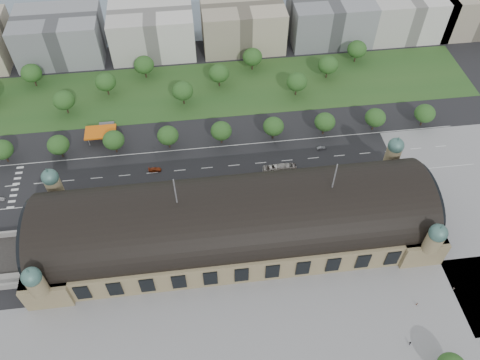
{
  "coord_description": "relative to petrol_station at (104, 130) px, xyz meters",
  "views": [
    {
      "loc": [
        -10.73,
        -101.45,
        153.0
      ],
      "look_at": [
        4.12,
        17.23,
        14.0
      ],
      "focal_mm": 35.0,
      "sensor_mm": 36.0,
      "label": 1
    }
  ],
  "objects": [
    {
      "name": "traffic_car_5",
      "position": [
        98.67,
        -22.18,
        -2.3
      ],
      "size": [
        4.0,
        1.51,
        1.3
      ],
      "primitive_type": "imported",
      "rotation": [
        0.0,
        0.0,
        1.61
      ],
      "color": "slate",
      "rests_on": "ground"
    },
    {
      "name": "pedestrian_4",
      "position": [
        106.25,
        -114.49,
        -2.09
      ],
      "size": [
        0.98,
        1.2,
        1.72
      ],
      "primitive_type": "imported",
      "rotation": [
        0.0,
        0.0,
        4.18
      ],
      "color": "gray",
      "rests_on": "ground"
    },
    {
      "name": "office_7",
      "position": [
        208.91,
        67.72,
        9.05
      ],
      "size": [
        45.0,
        32.0,
        24.0
      ],
      "primitive_type": "cube",
      "color": "#B5A98E",
      "rests_on": "ground"
    },
    {
      "name": "ground",
      "position": [
        53.91,
        -65.28,
        -2.95
      ],
      "size": [
        900.0,
        900.0,
        0.0
      ],
      "primitive_type": "plane",
      "color": "black",
      "rests_on": "ground"
    },
    {
      "name": "tree_belt_8",
      "position": [
        75.91,
        41.72,
        5.1
      ],
      "size": [
        10.4,
        10.4,
        12.48
      ],
      "color": "#2D2116",
      "rests_on": "ground"
    },
    {
      "name": "tree_row_6",
      "position": [
        77.91,
        -12.28,
        4.48
      ],
      "size": [
        9.6,
        9.6,
        11.52
      ],
      "color": "#2D2116",
      "rests_on": "ground"
    },
    {
      "name": "tree_belt_5",
      "position": [
        18.91,
        41.72,
        5.1
      ],
      "size": [
        10.4,
        10.4,
        12.48
      ],
      "color": "#2D2116",
      "rests_on": "ground"
    },
    {
      "name": "office_6",
      "position": [
        168.91,
        67.72,
        9.05
      ],
      "size": [
        45.0,
        32.0,
        24.0
      ],
      "primitive_type": "cube",
      "color": "silver",
      "rests_on": "ground"
    },
    {
      "name": "office_4",
      "position": [
        73.91,
        67.72,
        9.05
      ],
      "size": [
        45.0,
        32.0,
        24.0
      ],
      "primitive_type": "cube",
      "color": "#B5A98E",
      "rests_on": "ground"
    },
    {
      "name": "tree_belt_6",
      "position": [
        37.91,
        17.72,
        5.1
      ],
      "size": [
        10.4,
        10.4,
        12.48
      ],
      "color": "#2D2116",
      "rests_on": "ground"
    },
    {
      "name": "tree_row_7",
      "position": [
        101.91,
        -12.28,
        4.48
      ],
      "size": [
        9.6,
        9.6,
        11.52
      ],
      "color": "#2D2116",
      "rests_on": "ground"
    },
    {
      "name": "tree_row_2",
      "position": [
        -18.09,
        -12.28,
        4.48
      ],
      "size": [
        9.6,
        9.6,
        11.52
      ],
      "color": "#2D2116",
      "rests_on": "ground"
    },
    {
      "name": "bus_east",
      "position": [
        76.59,
        -33.28,
        -1.12
      ],
      "size": [
        13.16,
        3.33,
        3.65
      ],
      "primitive_type": "imported",
      "rotation": [
        0.0,
        0.0,
        1.59
      ],
      "color": "beige",
      "rests_on": "ground"
    },
    {
      "name": "tree_belt_2",
      "position": [
        -38.09,
        41.72,
        5.1
      ],
      "size": [
        10.4,
        10.4,
        12.48
      ],
      "color": "#2D2116",
      "rests_on": "ground"
    },
    {
      "name": "tree_row_1",
      "position": [
        -42.09,
        -12.28,
        4.48
      ],
      "size": [
        9.6,
        9.6,
        11.52
      ],
      "color": "#2D2116",
      "rests_on": "ground"
    },
    {
      "name": "traffic_car_0",
      "position": [
        -40.87,
        -34.58,
        -2.3
      ],
      "size": [
        3.98,
        2.04,
        1.3
      ],
      "primitive_type": "imported",
      "rotation": [
        0.0,
        0.0,
        -1.71
      ],
      "color": "silver",
      "rests_on": "ground"
    },
    {
      "name": "parked_car_3",
      "position": [
        -6.35,
        -44.02,
        -2.24
      ],
      "size": [
        4.46,
        3.23,
        1.41
      ],
      "primitive_type": "imported",
      "rotation": [
        0.0,
        0.0,
        -1.14
      ],
      "color": "#5C5E64",
      "rests_on": "ground"
    },
    {
      "name": "office_2",
      "position": [
        -26.09,
        67.72,
        9.05
      ],
      "size": [
        45.0,
        32.0,
        24.0
      ],
      "primitive_type": "cube",
      "color": "gray",
      "rests_on": "ground"
    },
    {
      "name": "petrol_station",
      "position": [
        0.0,
        0.0,
        0.0
      ],
      "size": [
        14.0,
        13.0,
        5.05
      ],
      "color": "orange",
      "rests_on": "ground"
    },
    {
      "name": "tree_belt_10",
      "position": [
        113.91,
        29.72,
        5.1
      ],
      "size": [
        10.4,
        10.4,
        12.48
      ],
      "color": "#2D2116",
      "rests_on": "ground"
    },
    {
      "name": "parked_car_2",
      "position": [
        -13.33,
        -40.28,
        -2.19
      ],
      "size": [
        5.58,
        4.35,
        1.51
      ],
      "primitive_type": "imported",
      "rotation": [
        0.0,
        0.0,
        -1.07
      ],
      "color": "#1B1742",
      "rests_on": "ground"
    },
    {
      "name": "bus_mid",
      "position": [
        79.22,
        -33.28,
        -1.38
      ],
      "size": [
        11.4,
        3.49,
        3.13
      ],
      "primitive_type": "imported",
      "rotation": [
        0.0,
        0.0,
        1.65
      ],
      "color": "silver",
      "rests_on": "ground"
    },
    {
      "name": "parked_car_0",
      "position": [
        -3.7,
        -43.45,
        -2.18
      ],
      "size": [
        4.89,
        3.47,
        1.53
      ],
      "primitive_type": "imported",
      "rotation": [
        0.0,
        0.0,
        -1.12
      ],
      "color": "black",
      "rests_on": "ground"
    },
    {
      "name": "bus_west",
      "position": [
        55.13,
        -38.28,
        -1.26
      ],
      "size": [
        12.2,
        3.27,
        3.37
      ],
      "primitive_type": "imported",
      "rotation": [
        0.0,
        0.0,
        1.53
      ],
      "color": "red",
      "rests_on": "ground"
    },
    {
      "name": "tree_row_5",
      "position": [
        53.91,
        -12.28,
        4.48
      ],
      "size": [
        9.6,
        9.6,
        11.52
      ],
      "color": "#2D2116",
      "rests_on": "ground"
    },
    {
      "name": "parked_car_1",
      "position": [
        -21.69,
        -44.28,
        -2.24
      ],
      "size": [
        5.46,
        4.94,
        1.41
      ],
      "primitive_type": "imported",
      "rotation": [
        0.0,
        0.0,
        -0.92
      ],
      "color": "maroon",
      "rests_on": "ground"
    },
    {
      "name": "pedestrian_1",
      "position": [
        113.78,
        -101.35,
        -2.13
      ],
      "size": [
        0.7,
        0.7,
        1.64
      ],
      "primitive_type": "imported",
      "rotation": [
        0.0,
        0.0,
        0.77
      ],
      "color": "gray",
      "rests_on": "ground"
    },
    {
      "name": "tree_belt_7",
      "position": [
        56.91,
        29.72,
        5.1
      ],
      "size": [
        10.4,
        10.4,
        12.48
      ],
      "color": "#2D2116",
      "rests_on": "ground"
    },
    {
      "name": "tree_belt_4",
      "position": [
        -0.09,
        29.72,
        5.1
      ],
      "size": [
        10.4,
        10.4,
        12.48
      ],
      "color": "#2D2116",
      "rests_on": "ground"
    },
    {
      "name": "parked_car_6",
      "position": [
        31.14,
        -44.28,
        -2.14
      ],
      "size": [
        5.87,
        5.09,
        1.62
      ],
      "primitive_type": "imported",
      "rotation": [
        0.0,
        0.0,
        -0.95
      ],
      "color": "black",
      "rests_on": "ground"
    },
    {
      "name": "office_3",
      "position": [
        23.91,
        67.72,
        9.05
      ],
      "size": [
        45.0,
        32.0,
        24.0
      ],
      "primitive_type": "cube",
      "color": "silver",
      "rests_on": "ground"
    },
    {
      "name": "traffic_car_4",
      "position": [
        49.19,
        -34.89,
        -2.22
      ],
      "size": [
        4.35,
        1.92,
        1.46
      ],
      "primitive_type": "imported",
      "rotation": [
        0.0,
        0.0,
        -1.52
      ],
      "color": "#172341",
      "rests_on": "ground"
    },
    {
      "name": "traffic_car_3",
      "position": [
        23.14,
        -26.13,
        -2.15
      ],
      "size": [
        5.57,
        2.42,
        1.6
      ],
      "primitive_type": "imported",
      "rotation": [
        0.0,
        0.0,
        1.54
      ],
      "color": "maroon",
      "rests_on": "ground"
    },
    {
      "name": "tree_row_3",
      "position": [
        5.91,
        -12.28,
        4.48
      ],
      "size": [
        9.6,
        9.6,
        11.52
      ],
      "color": "#2D2116",
      "rests_on": "ground"
    },
    {
      "name": "pedestrian_2",
      "position": [
        129.13,
        -97.17,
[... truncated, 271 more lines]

